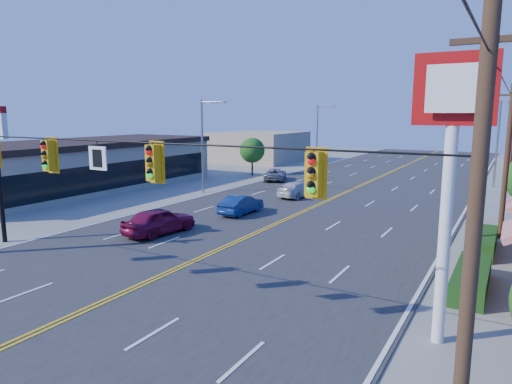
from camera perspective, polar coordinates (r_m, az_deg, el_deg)
The scene contains 17 objects.
ground at distance 17.45m, azimuth -20.82°, elevation -13.95°, with size 160.00×160.00×0.00m, color gray.
road at distance 33.18m, azimuth 6.77°, elevation -2.13°, with size 20.00×120.00×0.06m, color #2D2D30.
signal_span at distance 16.26m, azimuth -22.13°, elevation 2.18°, with size 24.32×0.34×9.00m.
kfc_pylon at distance 14.05m, azimuth 23.25°, elevation 5.77°, with size 2.20×0.36×8.50m.
strip_mall at distance 44.71m, azimuth -21.25°, elevation 3.23°, with size 10.40×26.40×4.40m.
streetlight_se at distance 24.11m, azimuth 25.34°, elevation 3.32°, with size 2.55×0.25×8.00m.
streetlight_ne at distance 48.02m, azimuth 27.72°, elevation 5.89°, with size 2.55×0.25×8.00m.
streetlight_sw at distance 39.66m, azimuth -6.50°, elevation 6.36°, with size 2.55×0.25×8.00m.
streetlight_nw at distance 62.52m, azimuth 7.83°, elevation 7.56°, with size 2.55×0.25×8.00m.
utility_pole_near at distance 28.06m, azimuth 28.83°, elevation 3.18°, with size 0.28×0.28×8.40m, color #47301E.
utility_pole_mid at distance 46.01m, azimuth 29.34°, elevation 5.25°, with size 0.28×0.28×8.40m, color #47301E.
tree_west at distance 51.01m, azimuth -0.48°, elevation 5.23°, with size 2.80×2.80×4.20m.
bld_west_far at distance 66.65m, azimuth 0.39°, elevation 5.70°, with size 11.00×12.00×4.20m, color tan.
car_magenta at distance 26.60m, azimuth -12.00°, elevation -3.64°, with size 1.80×4.46×1.52m, color maroon.
car_blue at distance 31.20m, azimuth -1.87°, elevation -1.67°, with size 1.37×3.93×1.29m, color navy.
car_white at distance 37.64m, azimuth 5.29°, elevation 0.24°, with size 1.76×4.33×1.26m, color silver.
car_silver at distance 46.92m, azimuth 2.42°, elevation 2.15°, with size 2.05×4.44×1.23m, color gray.
Camera 1 is at (12.61, -9.93, 6.83)m, focal length 32.00 mm.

